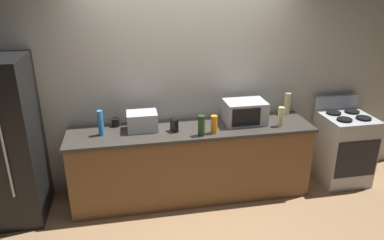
{
  "coord_description": "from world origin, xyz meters",
  "views": [
    {
      "loc": [
        -0.72,
        -3.33,
        2.5
      ],
      "look_at": [
        0.0,
        0.4,
        1.0
      ],
      "focal_mm": 33.4,
      "sensor_mm": 36.0,
      "label": 1
    }
  ],
  "objects": [
    {
      "name": "ground_plane",
      "position": [
        0.0,
        0.0,
        0.0
      ],
      "size": [
        8.0,
        8.0,
        0.0
      ],
      "primitive_type": "plane",
      "color": "#93704C"
    },
    {
      "name": "microwave",
      "position": [
        0.65,
        0.45,
        1.04
      ],
      "size": [
        0.48,
        0.35,
        0.27
      ],
      "color": "#B7BABF",
      "rests_on": "counter_run"
    },
    {
      "name": "bottle_wine",
      "position": [
        0.06,
        0.18,
        1.02
      ],
      "size": [
        0.07,
        0.07,
        0.23
      ],
      "primitive_type": "cylinder",
      "color": "#1E3F19",
      "rests_on": "counter_run"
    },
    {
      "name": "bottle_dish_soap",
      "position": [
        0.21,
        0.21,
        1.0
      ],
      "size": [
        0.07,
        0.07,
        0.21
      ],
      "primitive_type": "cylinder",
      "color": "orange",
      "rests_on": "counter_run"
    },
    {
      "name": "toaster_oven",
      "position": [
        -0.56,
        0.46,
        1.01
      ],
      "size": [
        0.34,
        0.26,
        0.21
      ],
      "primitive_type": "cube",
      "color": "#B7BABF",
      "rests_on": "counter_run"
    },
    {
      "name": "bottle_hand_soap",
      "position": [
        1.03,
        0.27,
        1.02
      ],
      "size": [
        0.07,
        0.07,
        0.23
      ],
      "primitive_type": "cylinder",
      "color": "beige",
      "rests_on": "counter_run"
    },
    {
      "name": "counter_run",
      "position": [
        0.0,
        0.4,
        0.45
      ],
      "size": [
        2.84,
        0.64,
        0.9
      ],
      "color": "brown",
      "rests_on": "ground_plane"
    },
    {
      "name": "refrigerator",
      "position": [
        -2.05,
        0.4,
        0.9
      ],
      "size": [
        0.72,
        0.73,
        1.8
      ],
      "color": "black",
      "rests_on": "ground_plane"
    },
    {
      "name": "mug_black",
      "position": [
        -0.86,
        0.62,
        0.95
      ],
      "size": [
        0.09,
        0.09,
        0.1
      ],
      "primitive_type": "cylinder",
      "color": "black",
      "rests_on": "counter_run"
    },
    {
      "name": "bottle_vinegar",
      "position": [
        1.27,
        0.64,
        1.04
      ],
      "size": [
        0.08,
        0.08,
        0.28
      ],
      "primitive_type": "cylinder",
      "color": "beige",
      "rests_on": "counter_run"
    },
    {
      "name": "stove_range",
      "position": [
        2.0,
        0.4,
        0.46
      ],
      "size": [
        0.6,
        0.61,
        1.08
      ],
      "color": "#B7BABF",
      "rests_on": "ground_plane"
    },
    {
      "name": "bottle_spray_cleaner",
      "position": [
        -1.02,
        0.4,
        1.04
      ],
      "size": [
        0.06,
        0.06,
        0.28
      ],
      "primitive_type": "cylinder",
      "color": "#338CE5",
      "rests_on": "counter_run"
    },
    {
      "name": "back_wall",
      "position": [
        0.0,
        0.81,
        1.35
      ],
      "size": [
        6.4,
        0.1,
        2.7
      ],
      "primitive_type": "cube",
      "color": "beige",
      "rests_on": "ground_plane"
    },
    {
      "name": "cordless_phone",
      "position": [
        -0.21,
        0.34,
        0.98
      ],
      "size": [
        0.08,
        0.12,
        0.15
      ],
      "primitive_type": "cube",
      "rotation": [
        0.0,
        0.0,
        0.35
      ],
      "color": "black",
      "rests_on": "counter_run"
    }
  ]
}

